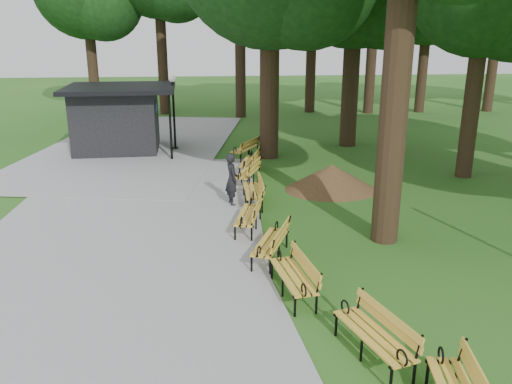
{
  "coord_description": "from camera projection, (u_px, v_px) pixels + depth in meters",
  "views": [
    {
      "loc": [
        -1.45,
        -10.65,
        5.39
      ],
      "look_at": [
        -0.22,
        2.86,
        1.1
      ],
      "focal_mm": 36.86,
      "sensor_mm": 36.0,
      "label": 1
    }
  ],
  "objects": [
    {
      "name": "bench_6",
      "position": [
        247.0,
        172.0,
        18.61
      ],
      "size": [
        1.25,
        2.0,
        0.88
      ],
      "primitive_type": null,
      "rotation": [
        0.0,
        0.0,
        -1.92
      ],
      "color": "gold",
      "rests_on": "ground"
    },
    {
      "name": "ground",
      "position": [
        277.0,
        276.0,
        11.86
      ],
      "size": [
        100.0,
        100.0,
        0.0
      ],
      "primitive_type": "plane",
      "color": "#245919",
      "rests_on": "ground"
    },
    {
      "name": "person",
      "position": [
        232.0,
        180.0,
        16.34
      ],
      "size": [
        0.52,
        0.68,
        1.66
      ],
      "primitive_type": "imported",
      "rotation": [
        0.0,
        0.0,
        1.8
      ],
      "color": "black",
      "rests_on": "ground"
    },
    {
      "name": "path",
      "position": [
        118.0,
        231.0,
        14.35
      ],
      "size": [
        12.0,
        38.0,
        0.06
      ],
      "primitive_type": "cube",
      "color": "#98989A",
      "rests_on": "ground"
    },
    {
      "name": "kiosk",
      "position": [
        116.0,
        119.0,
        23.32
      ],
      "size": [
        4.82,
        4.23,
        2.92
      ],
      "primitive_type": null,
      "rotation": [
        0.0,
        0.0,
        0.04
      ],
      "color": "black",
      "rests_on": "ground"
    },
    {
      "name": "bench_5",
      "position": [
        253.0,
        191.0,
        16.51
      ],
      "size": [
        0.65,
        1.9,
        0.88
      ],
      "primitive_type": null,
      "rotation": [
        0.0,
        0.0,
        -1.57
      ],
      "color": "gold",
      "rests_on": "ground"
    },
    {
      "name": "bench_2",
      "position": [
        293.0,
        276.0,
        10.89
      ],
      "size": [
        0.93,
        1.98,
        0.88
      ],
      "primitive_type": null,
      "rotation": [
        0.0,
        0.0,
        -1.41
      ],
      "color": "gold",
      "rests_on": "ground"
    },
    {
      "name": "bench_8",
      "position": [
        245.0,
        149.0,
        22.19
      ],
      "size": [
        1.5,
        1.97,
        0.88
      ],
      "primitive_type": null,
      "rotation": [
        0.0,
        0.0,
        -2.09
      ],
      "color": "gold",
      "rests_on": "ground"
    },
    {
      "name": "bench_3",
      "position": [
        270.0,
        243.0,
        12.57
      ],
      "size": [
        1.29,
        2.0,
        0.88
      ],
      "primitive_type": null,
      "rotation": [
        0.0,
        0.0,
        -1.95
      ],
      "color": "gold",
      "rests_on": "ground"
    },
    {
      "name": "bench_7",
      "position": [
        249.0,
        162.0,
        20.09
      ],
      "size": [
        1.08,
        2.0,
        0.88
      ],
      "primitive_type": null,
      "rotation": [
        0.0,
        0.0,
        -1.82
      ],
      "color": "gold",
      "rests_on": "ground"
    },
    {
      "name": "dirt_mound",
      "position": [
        331.0,
        177.0,
        17.96
      ],
      "size": [
        2.66,
        2.66,
        0.91
      ],
      "primitive_type": "cone",
      "color": "#47301C",
      "rests_on": "ground"
    },
    {
      "name": "bench_4",
      "position": [
        248.0,
        215.0,
        14.4
      ],
      "size": [
        1.06,
        2.0,
        0.88
      ],
      "primitive_type": null,
      "rotation": [
        0.0,
        0.0,
        -1.8
      ],
      "color": "gold",
      "rests_on": "ground"
    },
    {
      "name": "bench_1",
      "position": [
        373.0,
        335.0,
        8.8
      ],
      "size": [
        1.17,
        2.0,
        0.88
      ],
      "primitive_type": null,
      "rotation": [
        0.0,
        0.0,
        -1.27
      ],
      "color": "gold",
      "rests_on": "ground"
    },
    {
      "name": "lamp_post",
      "position": [
        173.0,
        97.0,
        23.34
      ],
      "size": [
        0.32,
        0.32,
        3.36
      ],
      "color": "black",
      "rests_on": "ground"
    }
  ]
}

